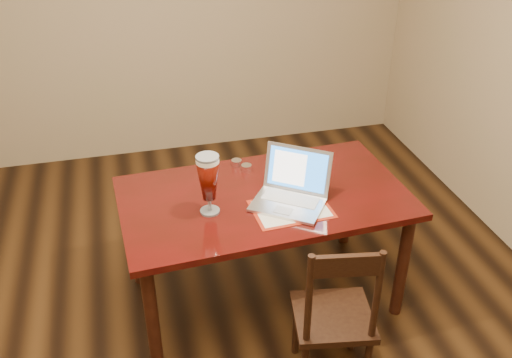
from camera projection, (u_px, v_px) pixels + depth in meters
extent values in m
cube|color=#460A09|center=(264.00, 198.00, 3.09)|extent=(1.58, 0.95, 0.04)
cylinder|color=#35170D|center=(152.00, 320.00, 2.81)|extent=(0.07, 0.07, 0.68)
cylinder|color=#35170D|center=(402.00, 266.00, 3.16)|extent=(0.07, 0.07, 0.68)
cylinder|color=#35170D|center=(135.00, 236.00, 3.39)|extent=(0.07, 0.07, 0.68)
cylinder|color=#35170D|center=(347.00, 199.00, 3.74)|extent=(0.07, 0.07, 0.68)
cube|color=maroon|center=(291.00, 209.00, 2.96)|extent=(0.42, 0.31, 0.00)
cube|color=beige|center=(291.00, 209.00, 2.96)|extent=(0.38, 0.27, 0.00)
cube|color=silver|center=(287.00, 205.00, 2.97)|extent=(0.44, 0.41, 0.02)
cube|color=#BBBABF|center=(290.00, 198.00, 3.01)|extent=(0.31, 0.26, 0.00)
cube|color=#AFAFB3|center=(283.00, 210.00, 2.91)|extent=(0.11, 0.11, 0.00)
cube|color=silver|center=(298.00, 169.00, 3.03)|extent=(0.33, 0.27, 0.24)
cube|color=blue|center=(297.00, 170.00, 3.02)|extent=(0.29, 0.23, 0.20)
cube|color=white|center=(290.00, 168.00, 3.04)|extent=(0.17, 0.14, 0.17)
cylinder|color=silver|center=(210.00, 211.00, 2.93)|extent=(0.10, 0.10, 0.01)
cylinder|color=silver|center=(210.00, 204.00, 2.91)|extent=(0.02, 0.02, 0.07)
cylinder|color=white|center=(207.00, 160.00, 2.78)|extent=(0.12, 0.12, 0.02)
cylinder|color=silver|center=(207.00, 157.00, 2.77)|extent=(0.12, 0.12, 0.01)
cylinder|color=white|center=(246.00, 168.00, 3.28)|extent=(0.06, 0.06, 0.04)
cylinder|color=white|center=(237.00, 163.00, 3.33)|extent=(0.06, 0.06, 0.04)
cube|color=black|center=(333.00, 317.00, 2.76)|extent=(0.43, 0.42, 0.04)
cylinder|color=black|center=(296.00, 327.00, 2.98)|extent=(0.04, 0.04, 0.37)
cylinder|color=black|center=(353.00, 323.00, 3.00)|extent=(0.04, 0.04, 0.37)
cylinder|color=black|center=(309.00, 299.00, 2.50)|extent=(0.03, 0.03, 0.48)
cylinder|color=black|center=(377.00, 295.00, 2.52)|extent=(0.03, 0.03, 0.48)
cube|color=black|center=(347.00, 266.00, 2.41)|extent=(0.30, 0.08, 0.11)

